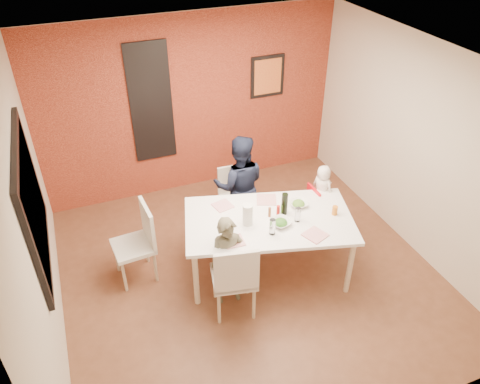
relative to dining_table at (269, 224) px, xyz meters
name	(u,v)px	position (x,y,z in m)	size (l,w,h in m)	color
ground	(249,272)	(-0.24, 0.04, -0.75)	(4.50, 4.50, 0.00)	brown
ceiling	(252,65)	(-0.24, 0.04, 1.95)	(4.50, 4.50, 0.02)	silver
wall_back	(192,106)	(-0.24, 2.29, 0.60)	(4.50, 0.02, 2.70)	beige
wall_front	(366,340)	(-0.24, -2.21, 0.60)	(4.50, 0.02, 2.70)	beige
wall_left	(35,231)	(-2.49, 0.04, 0.60)	(0.02, 4.50, 2.70)	beige
wall_right	(415,148)	(2.01, 0.04, 0.60)	(0.02, 4.50, 2.70)	beige
brick_accent_wall	(192,106)	(-0.24, 2.27, 0.60)	(4.50, 0.02, 2.70)	maroon
picture_window_frame	(32,203)	(-2.46, 0.24, 0.80)	(0.05, 1.70, 1.30)	black
picture_window_pane	(34,202)	(-2.44, 0.24, 0.80)	(0.02, 1.55, 1.15)	black
glassblock_strip	(151,103)	(-0.84, 2.26, 0.75)	(0.55, 0.03, 1.70)	white
glassblock_surround	(151,103)	(-0.84, 2.25, 0.75)	(0.60, 0.03, 1.76)	black
art_print_frame	(267,76)	(0.96, 2.25, 0.90)	(0.54, 0.03, 0.64)	black
art_print_canvas	(268,77)	(0.96, 2.24, 0.90)	(0.44, 0.01, 0.54)	orange
dining_table	(269,224)	(0.00, 0.00, 0.00)	(2.20, 1.58, 0.82)	white
chair_near	(235,277)	(-0.63, -0.51, -0.17)	(0.57, 0.57, 1.04)	beige
chair_far	(234,192)	(-0.01, 1.15, -0.27)	(0.41, 0.41, 0.85)	silver
chair_left	(140,239)	(-1.47, 0.51, -0.18)	(0.50, 0.50, 1.01)	white
high_chair	(318,208)	(0.88, 0.33, -0.23)	(0.37, 0.37, 0.86)	red
child_near	(228,261)	(-0.61, -0.26, -0.17)	(0.42, 0.28, 1.16)	brown
child_far	(240,186)	(-0.02, 0.91, -0.02)	(0.71, 0.56, 1.47)	black
toddler	(322,188)	(0.90, 0.33, 0.08)	(0.32, 0.21, 0.65)	silver
plate_near_left	(234,241)	(-0.53, -0.23, 0.08)	(0.21, 0.21, 0.01)	white
plate_far_mid	(266,200)	(0.13, 0.36, 0.08)	(0.24, 0.24, 0.01)	white
plate_near_right	(315,235)	(0.36, -0.46, 0.08)	(0.23, 0.23, 0.01)	white
plate_far_left	(223,206)	(-0.42, 0.45, 0.08)	(0.22, 0.22, 0.01)	white
salad_bowl_a	(281,223)	(0.08, -0.15, 0.10)	(0.23, 0.23, 0.06)	white
salad_bowl_b	(299,204)	(0.44, 0.11, 0.10)	(0.22, 0.22, 0.05)	white
wine_bottle	(284,204)	(0.21, 0.03, 0.22)	(0.08, 0.08, 0.28)	black
wine_glass_a	(272,227)	(-0.08, -0.26, 0.17)	(0.07, 0.07, 0.20)	silver
wine_glass_b	(298,215)	(0.29, -0.16, 0.17)	(0.07, 0.07, 0.19)	white
paper_towel_roll	(248,215)	(-0.27, 0.01, 0.21)	(0.12, 0.12, 0.27)	white
condiment_red	(278,211)	(0.12, 0.00, 0.15)	(0.04, 0.04, 0.16)	red
condiment_green	(282,209)	(0.18, 0.03, 0.14)	(0.04, 0.04, 0.14)	#3A7226
condiment_brown	(270,212)	(0.02, 0.04, 0.14)	(0.03, 0.03, 0.13)	brown
sippy_cup	(335,210)	(0.77, -0.20, 0.13)	(0.07, 0.07, 0.11)	orange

